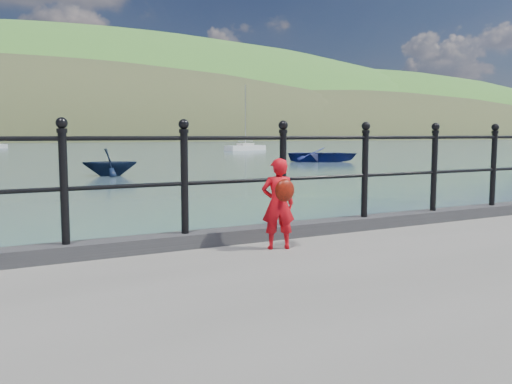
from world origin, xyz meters
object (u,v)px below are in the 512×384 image
launch_blue (323,155)px  launch_navy (110,162)px  sailboat_far (245,148)px  child (279,203)px  railing (236,168)px

launch_blue → launch_navy: launch_navy is taller
sailboat_far → child: bearing=-134.8°
railing → launch_navy: bearing=79.9°
launch_navy → sailboat_far: (27.38, 37.30, -0.39)m
railing → launch_navy: railing is taller
child → railing: bearing=-48.2°
launch_navy → launch_blue: bearing=-55.1°
sailboat_far → launch_blue: bearing=-123.7°
railing → child: size_ratio=19.18×
launch_blue → railing: bearing=-179.5°
railing → launch_navy: 24.03m
child → launch_blue: (22.73, 31.15, -0.91)m
railing → launch_blue: (22.95, 30.61, -1.25)m
launch_blue → sailboat_far: 31.53m
railing → launch_blue: bearing=53.1°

